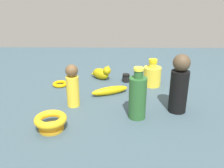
{
  "coord_description": "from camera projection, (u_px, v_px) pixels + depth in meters",
  "views": [
    {
      "loc": [
        0.02,
        -1.09,
        0.51
      ],
      "look_at": [
        0.0,
        0.0,
        0.07
      ],
      "focal_mm": 39.98,
      "sensor_mm": 36.0,
      "label": 1
    }
  ],
  "objects": [
    {
      "name": "nail_polish_jar",
      "position": [
        126.0,
        78.0,
        1.39
      ],
      "size": [
        0.04,
        0.04,
        0.04
      ],
      "color": "black",
      "rests_on": "ground"
    },
    {
      "name": "banana",
      "position": [
        110.0,
        91.0,
        1.23
      ],
      "size": [
        0.19,
        0.11,
        0.04
      ],
      "primitive_type": "ellipsoid",
      "rotation": [
        0.0,
        0.0,
        0.41
      ],
      "color": "gold",
      "rests_on": "ground"
    },
    {
      "name": "person_figure_child",
      "position": [
        179.0,
        84.0,
        1.03
      ],
      "size": [
        0.1,
        0.1,
        0.25
      ],
      "color": "black",
      "rests_on": "ground"
    },
    {
      "name": "bottle_tall",
      "position": [
        138.0,
        97.0,
        0.99
      ],
      "size": [
        0.07,
        0.07,
        0.21
      ],
      "color": "#295C2B",
      "rests_on": "ground"
    },
    {
      "name": "person_figure_adult",
      "position": [
        73.0,
        86.0,
        1.09
      ],
      "size": [
        0.07,
        0.07,
        0.19
      ],
      "color": "yellow",
      "rests_on": "ground"
    },
    {
      "name": "cat_figurine",
      "position": [
        102.0,
        73.0,
        1.41
      ],
      "size": [
        0.12,
        0.1,
        0.09
      ],
      "color": "#B59F0D",
      "rests_on": "ground"
    },
    {
      "name": "bowl",
      "position": [
        51.0,
        121.0,
        0.92
      ],
      "size": [
        0.12,
        0.12,
        0.06
      ],
      "color": "#BE8C1D",
      "rests_on": "ground"
    },
    {
      "name": "ground",
      "position": [
        112.0,
        97.0,
        1.2
      ],
      "size": [
        2.0,
        2.0,
        0.0
      ],
      "primitive_type": "plane",
      "color": "#384C56"
    },
    {
      "name": "bottle_short",
      "position": [
        152.0,
        75.0,
        1.32
      ],
      "size": [
        0.09,
        0.09,
        0.15
      ],
      "color": "yellow",
      "rests_on": "ground"
    },
    {
      "name": "bangle",
      "position": [
        60.0,
        84.0,
        1.34
      ],
      "size": [
        0.08,
        0.08,
        0.02
      ],
      "primitive_type": "torus",
      "color": "#E5A207",
      "rests_on": "ground"
    }
  ]
}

